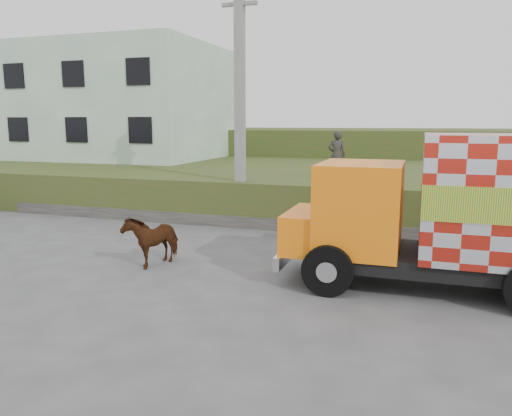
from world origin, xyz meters
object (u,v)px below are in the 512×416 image
(pedestrian, at_px, (337,155))
(cargo_truck, at_px, (484,213))
(utility_pole, at_px, (240,104))
(cow, at_px, (152,239))

(pedestrian, bearing_deg, cargo_truck, 107.48)
(utility_pole, distance_m, pedestrian, 3.80)
(cow, height_order, pedestrian, pedestrian)
(utility_pole, relative_size, pedestrian, 4.75)
(utility_pole, height_order, cow, utility_pole)
(cargo_truck, height_order, cow, cargo_truck)
(utility_pole, xyz_separation_m, pedestrian, (2.98, 1.60, -1.73))
(utility_pole, distance_m, cargo_truck, 8.96)
(cargo_truck, xyz_separation_m, cow, (-7.48, -0.26, -1.04))
(cargo_truck, relative_size, cow, 4.88)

